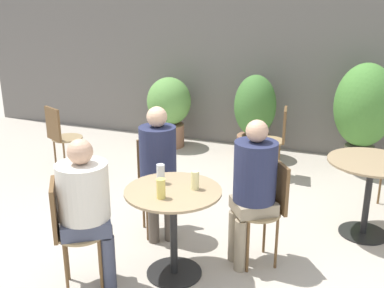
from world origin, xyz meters
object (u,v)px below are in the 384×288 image
Objects in this scene: bistro_chair_2 at (68,225)px; seated_person_0 at (253,181)px; seated_person_1 at (158,161)px; potted_plant_2 at (364,109)px; seated_person_2 at (87,202)px; bistro_chair_4 at (60,134)px; potted_plant_1 at (255,114)px; bistro_chair_5 at (277,135)px; beer_glass_2 at (195,180)px; potted_plant_0 at (169,107)px; bistro_chair_1 at (156,176)px; cafe_table_near at (173,213)px; bistro_chair_0 at (268,202)px; cafe_table_far at (370,180)px; beer_glass_0 at (161,174)px; beer_glass_1 at (161,189)px.

bistro_chair_2 is 0.71× the size of seated_person_0.
potted_plant_2 is (1.68, 2.46, 0.08)m from seated_person_1.
seated_person_2 is (0.12, 0.08, 0.17)m from bistro_chair_2.
bistro_chair_4 is 0.63× the size of potted_plant_2.
bistro_chair_5 is at bearing -55.75° from potted_plant_1.
beer_glass_2 is 0.13× the size of potted_plant_1.
seated_person_1 is 2.51m from potted_plant_1.
bistro_chair_4 is 0.85× the size of potted_plant_0.
potted_plant_2 is at bearing -1.29° from potted_plant_0.
potted_plant_1 is at bearing 45.82° from bistro_chair_1.
potted_plant_1 is at bearing 94.76° from beer_glass_2.
seated_person_0 reaches higher than bistro_chair_1.
bistro_chair_1 is 1.92m from bistro_chair_5.
potted_plant_0 is (-1.02, 2.52, -0.14)m from seated_person_1.
beer_glass_2 is at bearing 27.07° from cafe_table_near.
cafe_table_near is 0.85× the size of bistro_chair_5.
potted_plant_2 is at bearing 66.45° from cafe_table_near.
bistro_chair_0 is 1.00× the size of bistro_chair_5.
seated_person_2 is (-0.15, -0.91, -0.03)m from seated_person_1.
potted_plant_1 is at bearing -42.72° from seated_person_2.
cafe_table_near is at bearing -90.00° from bistro_chair_1.
potted_plant_1 reaches higher than beer_glass_2.
bistro_chair_4 is at bearing 118.56° from bistro_chair_1.
seated_person_2 is at bearing -140.09° from cafe_table_far.
potted_plant_0 reaches higher than beer_glass_0.
bistro_chair_4 is (-2.83, 1.03, 0.00)m from bistro_chair_0.
beer_glass_0 is at bearing -90.98° from potted_plant_1.
bistro_chair_5 is (-0.31, 1.93, 0.00)m from bistro_chair_0.
potted_plant_1 reaches higher than beer_glass_1.
cafe_table_near is at bearing -90.00° from bistro_chair_0.
beer_glass_2 reaches higher than bistro_chair_5.
bistro_chair_1 is at bearing 118.28° from beer_glass_1.
beer_glass_1 is 0.11× the size of potted_plant_2.
bistro_chair_5 is 2.60m from beer_glass_1.
seated_person_0 is 0.92m from seated_person_1.
cafe_table_near is 3.36m from potted_plant_0.
potted_plant_2 reaches higher than seated_person_2.
bistro_chair_1 is 0.97m from beer_glass_1.
seated_person_0 is 1.01× the size of seated_person_1.
bistro_chair_2 is (-1.30, -0.92, 0.00)m from bistro_chair_0.
beer_glass_0 reaches higher than bistro_chair_2.
beer_glass_0 is at bearing -75.07° from seated_person_2.
bistro_chair_4 is at bearing 142.53° from beer_glass_1.
potted_plant_2 reaches higher than seated_person_1.
beer_glass_2 is (-0.19, -2.31, 0.27)m from bistro_chair_5.
bistro_chair_5 is at bearing 85.28° from beer_glass_2.
potted_plant_2 reaches higher than cafe_table_far.
seated_person_2 reaches higher than beer_glass_1.
seated_person_0 is 0.74m from beer_glass_0.
potted_plant_2 is at bearing 63.48° from beer_glass_0.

